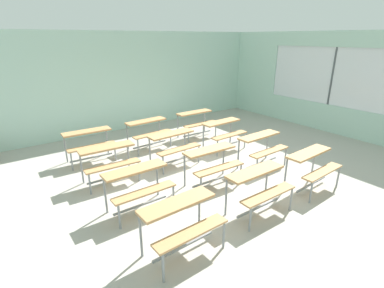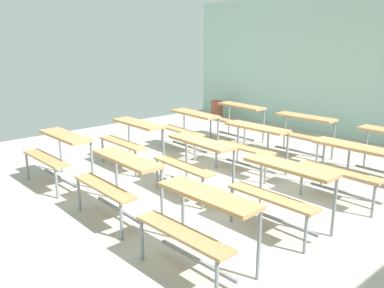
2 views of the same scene
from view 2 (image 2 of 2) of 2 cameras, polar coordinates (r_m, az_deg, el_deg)
name	(u,v)px [view 2 (image 2 of 2)]	position (r m, az deg, el deg)	size (l,w,h in m)	color
ground	(216,196)	(5.77, 3.32, -7.26)	(10.00, 9.00, 0.05)	#ADA89E
wall_back	(376,68)	(9.12, 24.26, 9.60)	(10.00, 0.12, 3.00)	silver
desk_bench_r0c0	(59,147)	(6.29, -18.10, -0.45)	(1.11, 0.61, 0.74)	tan
desk_bench_r0c1	(119,173)	(4.95, -10.10, -4.05)	(1.10, 0.60, 0.74)	tan
desk_bench_r0c2	(200,214)	(3.82, 1.08, -9.74)	(1.12, 0.63, 0.74)	tan
desk_bench_r1c0	(133,134)	(6.88, -8.26, 1.46)	(1.10, 0.60, 0.74)	tan
desk_bench_r1c1	(195,154)	(5.63, 0.46, -1.44)	(1.12, 0.62, 0.74)	tan
desk_bench_r1c2	(284,182)	(4.71, 12.66, -5.22)	(1.11, 0.61, 0.74)	tan
desk_bench_r2c0	(190,123)	(7.66, -0.24, 3.01)	(1.12, 0.64, 0.74)	tan
desk_bench_r2c1	(252,138)	(6.59, 8.42, 0.85)	(1.12, 0.63, 0.74)	tan
desk_bench_r2c2	(349,160)	(5.78, 21.06, -2.04)	(1.11, 0.62, 0.74)	tan
desk_bench_r3c0	(238,114)	(8.55, 6.38, 4.19)	(1.12, 0.63, 0.74)	tan
desk_bench_r3c1	(302,126)	(7.60, 15.06, 2.38)	(1.13, 0.65, 0.74)	tan
trash_bin	(217,109)	(11.07, 3.50, 4.92)	(0.32, 0.32, 0.43)	#9E4C38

